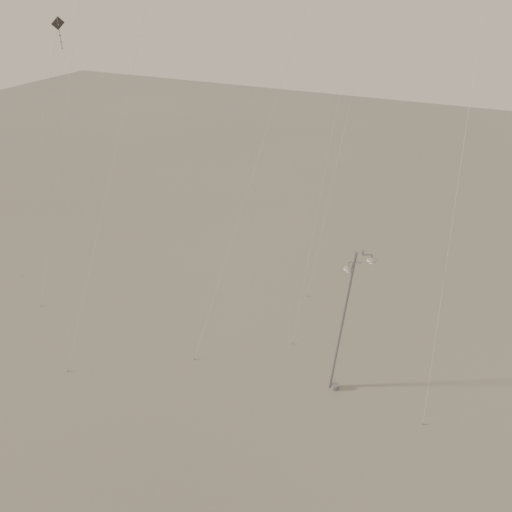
% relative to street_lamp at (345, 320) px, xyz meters
% --- Properties ---
extents(ground, '(160.00, 160.00, 0.00)m').
position_rel_street_lamp_xyz_m(ground, '(-6.39, -3.63, -5.09)').
color(ground, gray).
rests_on(ground, ground).
extents(street_lamp, '(1.77, 0.91, 9.55)m').
position_rel_street_lamp_xyz_m(street_lamp, '(0.00, 0.00, 0.00)').
color(street_lamp, gray).
rests_on(street_lamp, ground).
extents(kite_1, '(4.48, 12.74, 26.57)m').
position_rel_street_lamp_xyz_m(kite_1, '(-5.97, 7.80, 13.97)').
color(kite_1, '#322B29').
rests_on(kite_1, ground).
extents(kite_3, '(1.42, 12.53, 23.13)m').
position_rel_street_lamp_xyz_m(kite_3, '(-14.71, 3.38, 11.37)').
color(kite_3, maroon).
rests_on(kite_3, ground).
extents(kite_4, '(2.26, 9.25, 26.02)m').
position_rel_street_lamp_xyz_m(kite_4, '(3.49, 6.24, 14.72)').
color(kite_4, '#322B29').
rests_on(kite_4, ground).
extents(kite_6, '(9.62, 0.81, 19.37)m').
position_rel_street_lamp_xyz_m(kite_6, '(-19.71, 1.04, 9.34)').
color(kite_6, '#322B29').
rests_on(kite_6, ground).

